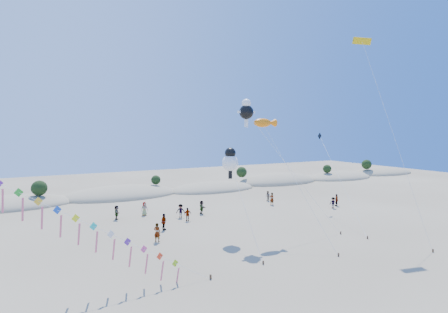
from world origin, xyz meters
The scene contains 7 objects.
dune_ridge centered at (1.06, 45.14, 0.11)m, with size 145.30×11.49×5.57m.
fish_kite centered at (8.46, 16.43, 11.57)m, with size 2.67×10.00×12.08m.
cartoon_kite_low centered at (4.64, 17.04, 7.74)m, with size 2.62×9.43×9.10m.
cartoon_kite_high centered at (6.27, 16.58, 12.82)m, with size 9.75×5.52×14.03m.
parafoil_kite centered at (18.03, 12.27, 19.77)m, with size 2.16×9.21×20.63m.
dark_kite centered at (20.34, 18.81, 6.84)m, with size 6.72×14.00×10.46m.
beachgoers centered at (6.94, 25.95, 0.85)m, with size 30.22×12.54×1.86m.
Camera 1 is at (-14.00, -15.99, 11.00)m, focal length 30.00 mm.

